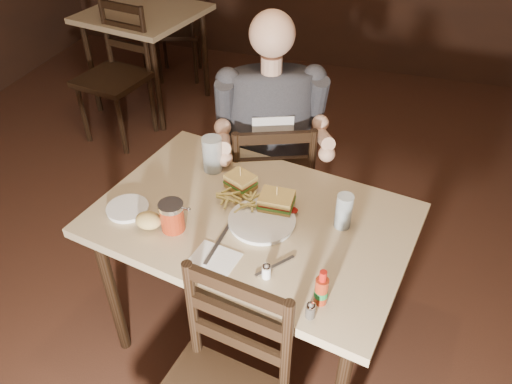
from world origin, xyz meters
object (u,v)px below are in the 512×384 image
(main_table, at_px, (252,232))
(hot_sauce, at_px, (322,287))
(side_plate, at_px, (128,209))
(dinner_plate, at_px, (262,222))
(bg_chair_far, at_px, (177,30))
(glass_left, at_px, (212,154))
(glass_right, at_px, (344,211))
(syrup_dispenser, at_px, (172,216))
(diner, at_px, (271,114))
(bg_table, at_px, (144,23))
(chair_far, at_px, (269,188))
(bg_chair_near, at_px, (112,78))

(main_table, relative_size, hot_sauce, 9.46)
(side_plate, bearing_deg, dinner_plate, 8.95)
(bg_chair_far, bearing_deg, glass_left, 101.71)
(main_table, height_order, glass_right, glass_right)
(glass_left, xyz_separation_m, syrup_dispenser, (-0.01, -0.39, -0.02))
(bg_chair_far, distance_m, glass_left, 2.65)
(diner, relative_size, glass_left, 5.74)
(hot_sauce, bearing_deg, bg_table, 128.01)
(chair_far, xyz_separation_m, syrup_dispenser, (-0.17, -0.73, 0.37))
(bg_chair_near, bearing_deg, glass_right, -26.39)
(glass_left, bearing_deg, diner, 58.45)
(glass_right, xyz_separation_m, syrup_dispenser, (-0.60, -0.20, -0.01))
(syrup_dispenser, bearing_deg, chair_far, 87.74)
(chair_far, height_order, hot_sauce, same)
(bg_table, bearing_deg, bg_chair_far, 90.00)
(diner, relative_size, hot_sauce, 6.48)
(side_plate, bearing_deg, glass_right, 10.95)
(chair_far, xyz_separation_m, side_plate, (-0.38, -0.68, 0.32))
(syrup_dispenser, bearing_deg, main_table, 41.06)
(dinner_plate, distance_m, syrup_dispenser, 0.33)
(main_table, height_order, chair_far, chair_far)
(diner, bearing_deg, bg_table, 112.44)
(diner, bearing_deg, chair_far, 90.00)
(syrup_dispenser, bearing_deg, dinner_plate, 32.72)
(bg_chair_near, bearing_deg, main_table, -33.09)
(bg_chair_near, bearing_deg, bg_chair_far, 101.06)
(chair_far, height_order, syrup_dispenser, chair_far)
(main_table, bearing_deg, hot_sauce, -45.12)
(diner, height_order, side_plate, diner)
(bg_table, xyz_separation_m, bg_chair_near, (0.00, -0.55, -0.21))
(dinner_plate, bearing_deg, bg_table, 127.20)
(chair_far, xyz_separation_m, hot_sauce, (0.42, -0.91, 0.38))
(bg_chair_near, xyz_separation_m, diner, (1.41, -0.91, 0.45))
(side_plate, bearing_deg, main_table, 13.08)
(glass_right, height_order, syrup_dispenser, glass_right)
(dinner_plate, relative_size, hot_sauce, 1.79)
(dinner_plate, bearing_deg, hot_sauce, -46.98)
(diner, bearing_deg, main_table, -103.55)
(glass_left, distance_m, hot_sauce, 0.82)
(chair_far, height_order, bg_chair_near, bg_chair_near)
(dinner_plate, bearing_deg, side_plate, -171.05)
(bg_table, distance_m, bg_chair_near, 0.59)
(hot_sauce, distance_m, syrup_dispenser, 0.61)
(main_table, bearing_deg, bg_chair_near, 135.85)
(glass_left, bearing_deg, bg_chair_far, 118.25)
(bg_table, bearing_deg, hot_sauce, -51.99)
(bg_chair_near, height_order, glass_left, bg_chair_near)
(bg_table, xyz_separation_m, glass_left, (1.24, -1.75, 0.17))
(chair_far, relative_size, glass_left, 5.83)
(chair_far, relative_size, dinner_plate, 3.67)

